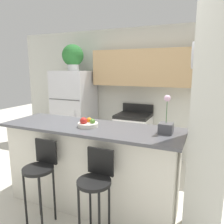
% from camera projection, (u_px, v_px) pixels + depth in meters
% --- Properties ---
extents(ground_plane, '(14.00, 14.00, 0.00)m').
position_uv_depth(ground_plane, '(92.00, 204.00, 2.90)').
color(ground_plane, beige).
extents(wall_back, '(5.60, 0.38, 2.55)m').
position_uv_depth(wall_back, '(144.00, 84.00, 4.25)').
color(wall_back, silver).
rests_on(wall_back, ground_plane).
extents(pillar_right, '(0.38, 0.32, 2.55)m').
position_uv_depth(pillar_right, '(210.00, 119.00, 2.14)').
color(pillar_right, silver).
rests_on(pillar_right, ground_plane).
extents(counter_bar, '(2.27, 0.74, 1.07)m').
position_uv_depth(counter_bar, '(91.00, 166.00, 2.80)').
color(counter_bar, silver).
rests_on(counter_bar, ground_plane).
extents(refrigerator, '(0.74, 0.73, 1.72)m').
position_uv_depth(refrigerator, '(75.00, 112.00, 4.62)').
color(refrigerator, silver).
rests_on(refrigerator, ground_plane).
extents(stove_range, '(0.63, 0.59, 1.07)m').
position_uv_depth(stove_range, '(133.00, 137.00, 4.25)').
color(stove_range, white).
rests_on(stove_range, ground_plane).
extents(bar_stool_left, '(0.34, 0.34, 0.97)m').
position_uv_depth(bar_stool_left, '(41.00, 170.00, 2.45)').
color(bar_stool_left, black).
rests_on(bar_stool_left, ground_plane).
extents(bar_stool_right, '(0.34, 0.34, 0.97)m').
position_uv_depth(bar_stool_right, '(96.00, 183.00, 2.17)').
color(bar_stool_right, black).
rests_on(bar_stool_right, ground_plane).
extents(potted_plant_on_fridge, '(0.43, 0.43, 0.52)m').
position_uv_depth(potted_plant_on_fridge, '(73.00, 56.00, 4.39)').
color(potted_plant_on_fridge, silver).
rests_on(potted_plant_on_fridge, refrigerator).
extents(orchid_vase, '(0.15, 0.15, 0.42)m').
position_uv_depth(orchid_vase, '(166.00, 125.00, 2.37)').
color(orchid_vase, '#4C4C51').
rests_on(orchid_vase, counter_bar).
extents(fruit_bowl, '(0.25, 0.25, 0.12)m').
position_uv_depth(fruit_bowl, '(88.00, 124.00, 2.64)').
color(fruit_bowl, silver).
rests_on(fruit_bowl, counter_bar).
extents(trash_bin, '(0.28, 0.28, 0.38)m').
position_uv_depth(trash_bin, '(94.00, 150.00, 4.28)').
color(trash_bin, black).
rests_on(trash_bin, ground_plane).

